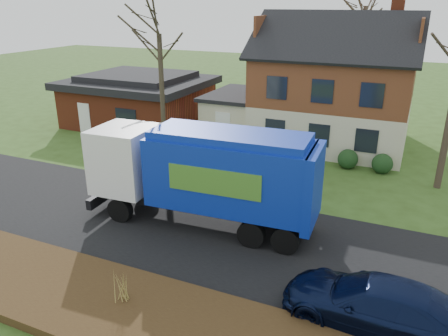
% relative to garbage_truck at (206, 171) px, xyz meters
% --- Properties ---
extents(ground, '(120.00, 120.00, 0.00)m').
position_rel_garbage_truck_xyz_m(ground, '(0.43, -0.70, -2.33)').
color(ground, '#304A18').
rests_on(ground, ground).
extents(road, '(80.00, 7.00, 0.02)m').
position_rel_garbage_truck_xyz_m(road, '(0.43, -0.70, -2.32)').
color(road, black).
rests_on(road, ground).
extents(mulch_verge, '(80.00, 3.50, 0.30)m').
position_rel_garbage_truck_xyz_m(mulch_verge, '(0.43, -6.00, -2.18)').
color(mulch_verge, '#311D10').
rests_on(mulch_verge, ground).
extents(main_house, '(12.95, 8.95, 9.26)m').
position_rel_garbage_truck_xyz_m(main_house, '(1.92, 13.20, 1.70)').
color(main_house, beige).
rests_on(main_house, ground).
extents(ranch_house, '(9.80, 8.20, 3.70)m').
position_rel_garbage_truck_xyz_m(ranch_house, '(-11.57, 12.30, -0.52)').
color(ranch_house, maroon).
rests_on(ranch_house, ground).
extents(garbage_truck, '(9.56, 3.05, 4.04)m').
position_rel_garbage_truck_xyz_m(garbage_truck, '(0.00, 0.00, 0.00)').
color(garbage_truck, black).
rests_on(garbage_truck, ground).
extents(silver_sedan, '(5.31, 2.59, 1.67)m').
position_rel_garbage_truck_xyz_m(silver_sedan, '(-3.51, 4.39, -1.49)').
color(silver_sedan, '#B8BAC0').
rests_on(silver_sedan, ground).
extents(navy_wagon, '(5.34, 2.44, 1.52)m').
position_rel_garbage_truck_xyz_m(navy_wagon, '(6.99, -3.57, -1.57)').
color(navy_wagon, black).
rests_on(navy_wagon, ground).
extents(tree_front_west, '(3.23, 3.23, 9.59)m').
position_rel_garbage_truck_xyz_m(tree_front_west, '(-6.58, 7.53, 5.57)').
color(tree_front_west, '#3A3223').
rests_on(tree_front_west, ground).
extents(grass_clump_mid, '(0.34, 0.28, 0.94)m').
position_rel_garbage_truck_xyz_m(grass_clump_mid, '(0.05, -5.81, -1.56)').
color(grass_clump_mid, '#A59148').
rests_on(grass_clump_mid, mulch_verge).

